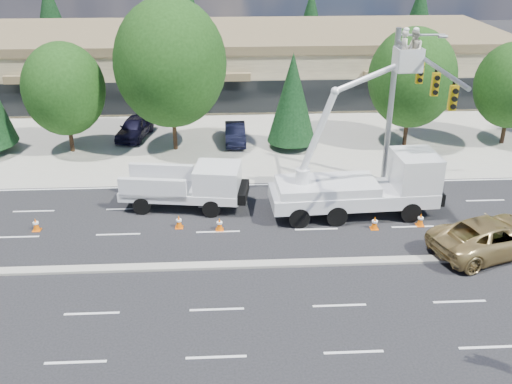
{
  "coord_description": "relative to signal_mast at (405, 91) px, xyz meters",
  "views": [
    {
      "loc": [
        0.59,
        -22.02,
        14.17
      ],
      "look_at": [
        1.9,
        2.75,
        2.4
      ],
      "focal_mm": 40.0,
      "sensor_mm": 36.0,
      "label": 1
    }
  ],
  "objects": [
    {
      "name": "parked_car_east",
      "position": [
        -8.89,
        9.09,
        -5.39
      ],
      "size": [
        1.45,
        4.05,
        1.33
      ],
      "primitive_type": "imported",
      "rotation": [
        0.0,
        0.0,
        0.01
      ],
      "color": "black",
      "rests_on": "ground"
    },
    {
      "name": "signal_mast",
      "position": [
        0.0,
        0.0,
        0.0
      ],
      "size": [
        2.76,
        10.16,
        9.0
      ],
      "color": "gray",
      "rests_on": "ground"
    },
    {
      "name": "traffic_cone_e",
      "position": [
        0.38,
        -3.71,
        -5.72
      ],
      "size": [
        0.4,
        0.4,
        0.7
      ],
      "color": "#F66307",
      "rests_on": "ground"
    },
    {
      "name": "concrete_apron",
      "position": [
        -10.03,
        12.96,
        -6.05
      ],
      "size": [
        140.0,
        22.0,
        0.01
      ],
      "primitive_type": "cube",
      "color": "gray",
      "rests_on": "ground"
    },
    {
      "name": "tree_front_f",
      "position": [
        2.97,
        7.96,
        -1.31
      ],
      "size": [
        5.85,
        5.85,
        8.11
      ],
      "color": "#332114",
      "rests_on": "ground"
    },
    {
      "name": "traffic_cone_c",
      "position": [
        -9.95,
        -3.65,
        -5.72
      ],
      "size": [
        0.4,
        0.4,
        0.7
      ],
      "color": "#F66307",
      "rests_on": "ground"
    },
    {
      "name": "tree_back_b",
      "position": [
        -14.03,
        34.96,
        0.1
      ],
      "size": [
        5.83,
        5.83,
        11.48
      ],
      "color": "#332114",
      "rests_on": "ground"
    },
    {
      "name": "tree_front_d",
      "position": [
        -13.03,
        7.96,
        -0.13
      ],
      "size": [
        7.29,
        7.29,
        10.12
      ],
      "color": "#332114",
      "rests_on": "ground"
    },
    {
      "name": "tree_front_c",
      "position": [
        -20.03,
        7.96,
        -1.73
      ],
      "size": [
        5.33,
        5.33,
        7.39
      ],
      "color": "#332114",
      "rests_on": "ground"
    },
    {
      "name": "parked_car_west",
      "position": [
        -16.12,
        10.5,
        -5.29
      ],
      "size": [
        2.67,
        4.76,
        1.53
      ],
      "primitive_type": "imported",
      "rotation": [
        0.0,
        0.0,
        -0.2
      ],
      "color": "black",
      "rests_on": "ground"
    },
    {
      "name": "traffic_cone_d",
      "position": [
        -2.06,
        -3.94,
        -5.72
      ],
      "size": [
        0.4,
        0.4,
        0.7
      ],
      "color": "#F66307",
      "rests_on": "ground"
    },
    {
      "name": "utility_pickup",
      "position": [
        -11.56,
        -0.91,
        -5.04
      ],
      "size": [
        6.68,
        3.24,
        2.46
      ],
      "rotation": [
        0.0,
        0.0,
        -0.14
      ],
      "color": "white",
      "rests_on": "ground"
    },
    {
      "name": "tree_back_c",
      "position": [
        -0.03,
        34.96,
        -1.83
      ],
      "size": [
        4.0,
        4.0,
        7.88
      ],
      "color": "#332114",
      "rests_on": "ground"
    },
    {
      "name": "minivan",
      "position": [
        2.86,
        -6.44,
        -5.21
      ],
      "size": [
        6.63,
        4.53,
        1.68
      ],
      "primitive_type": "imported",
      "rotation": [
        0.0,
        0.0,
        1.89
      ],
      "color": "tan",
      "rests_on": "ground"
    },
    {
      "name": "strip_mall",
      "position": [
        -10.03,
        22.93,
        -3.23
      ],
      "size": [
        50.4,
        15.4,
        5.5
      ],
      "color": "tan",
      "rests_on": "ground"
    },
    {
      "name": "bucket_truck",
      "position": [
        -2.13,
        -2.17,
        -3.97
      ],
      "size": [
        8.82,
        3.2,
        9.71
      ],
      "rotation": [
        0.0,
        0.0,
        0.05
      ],
      "color": "white",
      "rests_on": "ground"
    },
    {
      "name": "tree_front_e",
      "position": [
        -5.03,
        7.96,
        -2.54
      ],
      "size": [
        3.33,
        3.33,
        6.56
      ],
      "color": "#332114",
      "rests_on": "ground"
    },
    {
      "name": "traffic_cone_a",
      "position": [
        -19.23,
        -3.19,
        -5.72
      ],
      "size": [
        0.4,
        0.4,
        0.7
      ],
      "color": "#F66307",
      "rests_on": "ground"
    },
    {
      "name": "tree_back_a",
      "position": [
        -28.03,
        34.96,
        -1.21
      ],
      "size": [
        4.58,
        4.58,
        9.03
      ],
      "color": "#332114",
      "rests_on": "ground"
    },
    {
      "name": "ground",
      "position": [
        -10.03,
        -7.04,
        -6.06
      ],
      "size": [
        140.0,
        140.0,
        0.0
      ],
      "primitive_type": "plane",
      "color": "black",
      "rests_on": "ground"
    },
    {
      "name": "traffic_cone_b",
      "position": [
        -12.02,
        -3.28,
        -5.72
      ],
      "size": [
        0.4,
        0.4,
        0.7
      ],
      "color": "#F66307",
      "rests_on": "ground"
    },
    {
      "name": "tree_back_d",
      "position": [
        11.97,
        34.96,
        -1.41
      ],
      "size": [
        4.39,
        4.39,
        8.66
      ],
      "color": "#332114",
      "rests_on": "ground"
    },
    {
      "name": "road_median",
      "position": [
        -10.03,
        -7.04,
        -6.0
      ],
      "size": [
        120.0,
        0.55,
        0.12
      ],
      "primitive_type": "cube",
      "color": "gray",
      "rests_on": "ground"
    }
  ]
}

